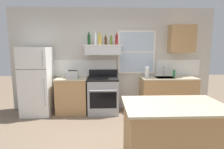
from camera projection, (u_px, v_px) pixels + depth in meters
name	position (u px, v px, depth m)	size (l,w,h in m)	color
back_wall	(113.00, 60.00, 4.93)	(5.40, 0.11, 2.70)	beige
refrigerator	(37.00, 81.00, 4.55)	(0.70, 0.72, 1.69)	white
counter_left_of_stove	(72.00, 95.00, 4.70)	(0.79, 0.63, 0.91)	tan
toaster	(73.00, 74.00, 4.60)	(0.30, 0.20, 0.19)	silver
stove_range	(103.00, 95.00, 4.69)	(0.76, 0.69, 1.09)	#9EA0A5
range_hood_shelf	(103.00, 50.00, 4.61)	(0.96, 0.52, 0.24)	silver
bottle_dark_green_wine	(89.00, 39.00, 4.58)	(0.07, 0.07, 0.31)	#143819
bottle_clear_tall	(95.00, 39.00, 4.61)	(0.06, 0.06, 0.34)	silver
bottle_champagne_gold_foil	(100.00, 39.00, 4.58)	(0.08, 0.08, 0.31)	#B29333
bottle_brown_stout	(106.00, 41.00, 4.60)	(0.06, 0.06, 0.24)	#381E0F
bottle_olive_oil_square	(111.00, 41.00, 4.57)	(0.06, 0.06, 0.25)	#4C601E
bottle_red_label_wine	(117.00, 40.00, 4.57)	(0.07, 0.07, 0.29)	maroon
counter_right_with_sink	(168.00, 94.00, 4.80)	(1.43, 0.63, 0.91)	tan
sink_faucet	(164.00, 70.00, 4.79)	(0.03, 0.17, 0.28)	silver
paper_towel_roll	(147.00, 72.00, 4.69)	(0.11, 0.11, 0.27)	white
dish_soap_bottle	(174.00, 73.00, 4.82)	(0.06, 0.06, 0.18)	#268C3F
kitchen_island	(173.00, 135.00, 2.60)	(1.40, 0.90, 0.91)	tan
upper_cabinet_right	(182.00, 39.00, 4.73)	(0.64, 0.32, 0.70)	tan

